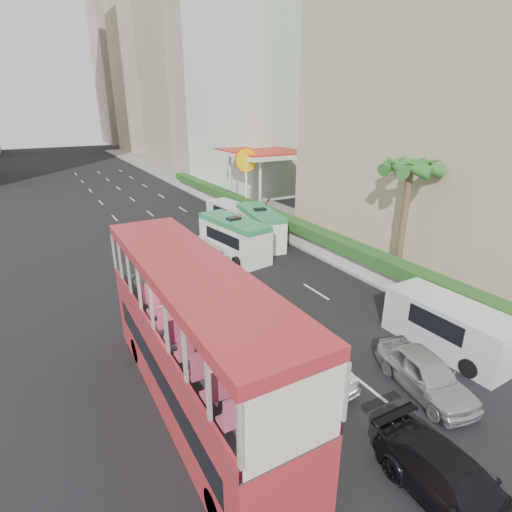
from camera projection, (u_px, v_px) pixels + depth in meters
ground_plane at (336, 353)px, 16.22m from camera, size 200.00×200.00×0.00m
double_decker_bus at (194, 340)px, 12.56m from camera, size 2.50×11.00×5.06m
car_silver_lane_a at (302, 376)px, 14.86m from camera, size 1.88×4.44×1.43m
car_silver_lane_b at (422, 390)px, 14.15m from camera, size 2.37×4.30×1.39m
car_black at (452, 505)px, 10.05m from camera, size 1.96×4.55×1.30m
van_asset at (224, 252)px, 27.38m from camera, size 2.81×4.69×1.22m
minibus_near at (234, 238)px, 26.29m from camera, size 2.72×5.91×2.52m
minibus_far at (260, 227)px, 28.76m from camera, size 2.80×5.81×2.47m
panel_van_near at (449, 326)px, 16.24m from camera, size 2.14×5.12×2.03m
panel_van_far at (230, 215)px, 33.19m from camera, size 2.35×4.86×1.88m
sidewalk at (244, 203)px, 40.68m from camera, size 6.00×120.00×0.18m
kerb_wall at (279, 229)px, 30.23m from camera, size 0.30×44.00×1.00m
hedge at (279, 218)px, 29.93m from camera, size 1.10×44.00×0.70m
palm_tree at (403, 223)px, 21.88m from camera, size 0.36×0.36×6.40m
shell_station at (263, 179)px, 38.57m from camera, size 6.50×8.00×5.50m
tower_mid at (195, 0)px, 62.87m from camera, size 16.00×16.00×50.00m
tower_far_a at (149, 41)px, 83.00m from camera, size 14.00×14.00×44.00m
tower_far_b at (126, 61)px, 101.61m from camera, size 14.00×14.00×40.00m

